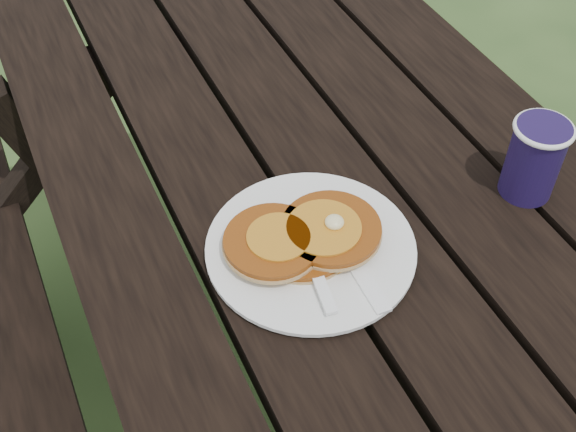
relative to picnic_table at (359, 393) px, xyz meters
name	(u,v)px	position (x,y,z in m)	size (l,w,h in m)	color
picnic_table	(359,393)	(0.00, 0.00, 0.00)	(1.36, 1.80, 0.75)	black
plate	(311,249)	(-0.09, 0.03, 0.39)	(0.26, 0.26, 0.01)	white
pancake_stack	(304,237)	(-0.09, 0.04, 0.41)	(0.20, 0.14, 0.04)	#89400F
knife	(351,258)	(-0.05, -0.01, 0.39)	(0.02, 0.18, 0.01)	white
fork	(318,278)	(-0.10, -0.02, 0.40)	(0.03, 0.16, 0.01)	white
coffee_cup	(535,156)	(0.23, 0.00, 0.45)	(0.08, 0.08, 0.11)	#1C103C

